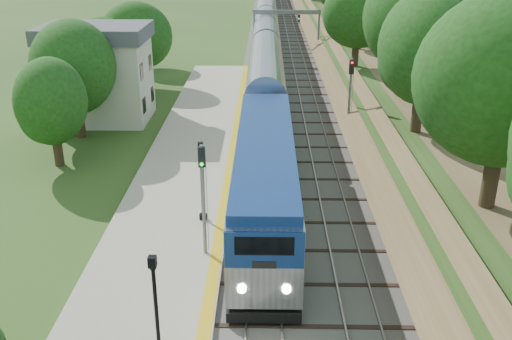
{
  "coord_description": "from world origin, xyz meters",
  "views": [
    {
      "loc": [
        0.02,
        -16.91,
        14.87
      ],
      "look_at": [
        -0.5,
        12.09,
        2.8
      ],
      "focal_mm": 40.0,
      "sensor_mm": 36.0,
      "label": 1
    }
  ],
  "objects_px": {
    "lamppost_far": "(202,186)",
    "signal_platform": "(203,188)",
    "station_building": "(99,73)",
    "lamppost_mid": "(157,316)",
    "signal_gantry": "(286,22)",
    "signal_farside": "(350,92)",
    "train": "(266,20)"
  },
  "relations": [
    {
      "from": "station_building",
      "to": "train",
      "type": "relative_size",
      "value": 0.06
    },
    {
      "from": "train",
      "to": "lamppost_mid",
      "type": "bearing_deg",
      "value": -92.9
    },
    {
      "from": "station_building",
      "to": "signal_platform",
      "type": "distance_m",
      "value": 25.25
    },
    {
      "from": "train",
      "to": "station_building",
      "type": "bearing_deg",
      "value": -107.47
    },
    {
      "from": "train",
      "to": "signal_platform",
      "type": "distance_m",
      "value": 67.24
    },
    {
      "from": "signal_gantry",
      "to": "signal_platform",
      "type": "relative_size",
      "value": 1.5
    },
    {
      "from": "station_building",
      "to": "lamppost_far",
      "type": "distance_m",
      "value": 21.96
    },
    {
      "from": "signal_gantry",
      "to": "train",
      "type": "height_order",
      "value": "signal_gantry"
    },
    {
      "from": "station_building",
      "to": "lamppost_mid",
      "type": "distance_m",
      "value": 32.1
    },
    {
      "from": "lamppost_far",
      "to": "signal_farside",
      "type": "relative_size",
      "value": 0.69
    },
    {
      "from": "station_building",
      "to": "lamppost_mid",
      "type": "height_order",
      "value": "station_building"
    },
    {
      "from": "train",
      "to": "signal_farside",
      "type": "xyz_separation_m",
      "value": [
        6.2,
        -50.42,
        1.71
      ]
    },
    {
      "from": "station_building",
      "to": "signal_platform",
      "type": "relative_size",
      "value": 1.53
    },
    {
      "from": "signal_gantry",
      "to": "lamppost_mid",
      "type": "distance_m",
      "value": 55.78
    },
    {
      "from": "train",
      "to": "lamppost_mid",
      "type": "relative_size",
      "value": 33.31
    },
    {
      "from": "train",
      "to": "lamppost_far",
      "type": "bearing_deg",
      "value": -93.03
    },
    {
      "from": "station_building",
      "to": "signal_platform",
      "type": "height_order",
      "value": "station_building"
    },
    {
      "from": "lamppost_far",
      "to": "signal_gantry",
      "type": "bearing_deg",
      "value": 82.46
    },
    {
      "from": "station_building",
      "to": "signal_gantry",
      "type": "distance_m",
      "value": 29.94
    },
    {
      "from": "signal_gantry",
      "to": "lamppost_mid",
      "type": "height_order",
      "value": "signal_gantry"
    },
    {
      "from": "signal_gantry",
      "to": "signal_farside",
      "type": "relative_size",
      "value": 1.3
    },
    {
      "from": "signal_gantry",
      "to": "lamppost_mid",
      "type": "relative_size",
      "value": 1.9
    },
    {
      "from": "signal_gantry",
      "to": "lamppost_mid",
      "type": "xyz_separation_m",
      "value": [
        -6.26,
        -55.37,
        -2.47
      ]
    },
    {
      "from": "lamppost_mid",
      "to": "signal_farside",
      "type": "relative_size",
      "value": 0.69
    },
    {
      "from": "lamppost_far",
      "to": "station_building",
      "type": "bearing_deg",
      "value": 119.03
    },
    {
      "from": "signal_gantry",
      "to": "signal_farside",
      "type": "bearing_deg",
      "value": -83.13
    },
    {
      "from": "lamppost_far",
      "to": "signal_platform",
      "type": "distance_m",
      "value": 3.86
    },
    {
      "from": "station_building",
      "to": "signal_gantry",
      "type": "relative_size",
      "value": 1.02
    },
    {
      "from": "train",
      "to": "lamppost_far",
      "type": "distance_m",
      "value": 63.71
    },
    {
      "from": "station_building",
      "to": "signal_platform",
      "type": "xyz_separation_m",
      "value": [
        11.1,
        -22.68,
        -0.26
      ]
    },
    {
      "from": "train",
      "to": "lamppost_mid",
      "type": "xyz_separation_m",
      "value": [
        -3.79,
        -74.85,
        0.01
      ]
    },
    {
      "from": "signal_gantry",
      "to": "signal_farside",
      "type": "height_order",
      "value": "signal_farside"
    }
  ]
}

